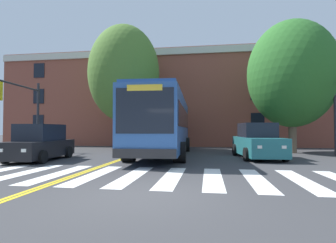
% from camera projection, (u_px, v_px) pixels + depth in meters
% --- Properties ---
extents(ground_plane, '(120.00, 120.00, 0.00)m').
position_uv_depth(ground_plane, '(143.00, 195.00, 6.09)').
color(ground_plane, '#38383A').
extents(crosswalk, '(14.93, 4.01, 0.01)m').
position_uv_depth(crosswalk, '(152.00, 176.00, 8.48)').
color(crosswalk, white).
rests_on(crosswalk, ground).
extents(lane_line_yellow_inner, '(0.12, 36.00, 0.01)m').
position_uv_depth(lane_line_yellow_inner, '(156.00, 147.00, 22.71)').
color(lane_line_yellow_inner, gold).
rests_on(lane_line_yellow_inner, ground).
extents(lane_line_yellow_outer, '(0.12, 36.00, 0.01)m').
position_uv_depth(lane_line_yellow_outer, '(157.00, 147.00, 22.68)').
color(lane_line_yellow_outer, gold).
rests_on(lane_line_yellow_outer, ground).
extents(city_bus, '(3.21, 11.80, 3.52)m').
position_uv_depth(city_bus, '(164.00, 123.00, 15.72)').
color(city_bus, '#2D5699').
rests_on(city_bus, ground).
extents(car_black_near_lane, '(2.17, 4.21, 1.78)m').
position_uv_depth(car_black_near_lane, '(40.00, 144.00, 13.00)').
color(car_black_near_lane, black).
rests_on(car_black_near_lane, ground).
extents(car_teal_far_lane, '(2.35, 4.64, 1.87)m').
position_uv_depth(car_teal_far_lane, '(257.00, 142.00, 13.96)').
color(car_teal_far_lane, '#236B70').
rests_on(car_teal_far_lane, ground).
extents(traffic_light_far_corner, '(0.63, 4.16, 4.71)m').
position_uv_depth(traffic_light_far_corner, '(22.00, 103.00, 16.12)').
color(traffic_light_far_corner, '#28282D').
rests_on(traffic_light_far_corner, ground).
extents(street_tree_curbside_large, '(7.24, 7.06, 8.70)m').
position_uv_depth(street_tree_curbside_large, '(292.00, 74.00, 17.18)').
color(street_tree_curbside_large, brown).
rests_on(street_tree_curbside_large, ground).
extents(street_tree_curbside_small, '(7.00, 7.11, 9.65)m').
position_uv_depth(street_tree_curbside_small, '(124.00, 73.00, 20.34)').
color(street_tree_curbside_small, brown).
rests_on(street_tree_curbside_small, ground).
extents(building_facade, '(38.06, 10.00, 8.93)m').
position_uv_depth(building_facade, '(199.00, 102.00, 27.86)').
color(building_facade, brown).
rests_on(building_facade, ground).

